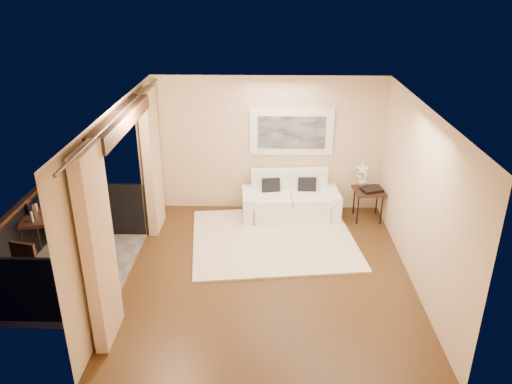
{
  "coord_description": "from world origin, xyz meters",
  "views": [
    {
      "loc": [
        -0.05,
        -6.85,
        4.43
      ],
      "look_at": [
        -0.22,
        0.86,
        1.05
      ],
      "focal_mm": 35.0,
      "sensor_mm": 36.0,
      "label": 1
    }
  ],
  "objects_px": {
    "bistro_table": "(44,220)",
    "balcony_chair_near": "(22,270)",
    "sofa": "(290,201)",
    "side_table": "(369,193)",
    "balcony_chair_far": "(73,218)",
    "orchid": "(363,175)",
    "ice_bucket": "(33,208)"
  },
  "relations": [
    {
      "from": "sofa",
      "to": "ice_bucket",
      "type": "xyz_separation_m",
      "value": [
        -4.3,
        -1.63,
        0.59
      ]
    },
    {
      "from": "sofa",
      "to": "side_table",
      "type": "height_order",
      "value": "sofa"
    },
    {
      "from": "sofa",
      "to": "side_table",
      "type": "relative_size",
      "value": 3.13
    },
    {
      "from": "balcony_chair_far",
      "to": "balcony_chair_near",
      "type": "height_order",
      "value": "balcony_chair_near"
    },
    {
      "from": "balcony_chair_far",
      "to": "balcony_chair_near",
      "type": "distance_m",
      "value": 1.7
    },
    {
      "from": "sofa",
      "to": "balcony_chair_near",
      "type": "distance_m",
      "value": 4.92
    },
    {
      "from": "bistro_table",
      "to": "balcony_chair_near",
      "type": "distance_m",
      "value": 1.23
    },
    {
      "from": "side_table",
      "to": "balcony_chair_near",
      "type": "distance_m",
      "value": 6.16
    },
    {
      "from": "bistro_table",
      "to": "balcony_chair_near",
      "type": "relative_size",
      "value": 0.91
    },
    {
      "from": "balcony_chair_far",
      "to": "balcony_chair_near",
      "type": "xyz_separation_m",
      "value": [
        -0.11,
        -1.69,
        0.01
      ]
    },
    {
      "from": "orchid",
      "to": "balcony_chair_near",
      "type": "bearing_deg",
      "value": -150.88
    },
    {
      "from": "bistro_table",
      "to": "balcony_chair_near",
      "type": "bearing_deg",
      "value": -82.26
    },
    {
      "from": "bistro_table",
      "to": "balcony_chair_near",
      "type": "height_order",
      "value": "balcony_chair_near"
    },
    {
      "from": "bistro_table",
      "to": "balcony_chair_far",
      "type": "relative_size",
      "value": 0.93
    },
    {
      "from": "bistro_table",
      "to": "balcony_chair_far",
      "type": "xyz_separation_m",
      "value": [
        0.27,
        0.49,
        -0.2
      ]
    },
    {
      "from": "balcony_chair_near",
      "to": "orchid",
      "type": "bearing_deg",
      "value": 43.23
    },
    {
      "from": "balcony_chair_near",
      "to": "ice_bucket",
      "type": "distance_m",
      "value": 1.38
    },
    {
      "from": "side_table",
      "to": "ice_bucket",
      "type": "distance_m",
      "value": 6.02
    },
    {
      "from": "sofa",
      "to": "side_table",
      "type": "bearing_deg",
      "value": -7.64
    },
    {
      "from": "sofa",
      "to": "orchid",
      "type": "distance_m",
      "value": 1.49
    },
    {
      "from": "orchid",
      "to": "side_table",
      "type": "bearing_deg",
      "value": -52.16
    },
    {
      "from": "sofa",
      "to": "side_table",
      "type": "xyz_separation_m",
      "value": [
        1.51,
        -0.09,
        0.24
      ]
    },
    {
      "from": "side_table",
      "to": "bistro_table",
      "type": "height_order",
      "value": "bistro_table"
    },
    {
      "from": "sofa",
      "to": "bistro_table",
      "type": "bearing_deg",
      "value": -161.75
    },
    {
      "from": "ice_bucket",
      "to": "balcony_chair_far",
      "type": "bearing_deg",
      "value": 41.97
    },
    {
      "from": "sofa",
      "to": "bistro_table",
      "type": "distance_m",
      "value": 4.49
    },
    {
      "from": "sofa",
      "to": "ice_bucket",
      "type": "height_order",
      "value": "ice_bucket"
    },
    {
      "from": "orchid",
      "to": "balcony_chair_far",
      "type": "bearing_deg",
      "value": -166.18
    },
    {
      "from": "sofa",
      "to": "orchid",
      "type": "bearing_deg",
      "value": -1.72
    },
    {
      "from": "orchid",
      "to": "bistro_table",
      "type": "bearing_deg",
      "value": -162.12
    },
    {
      "from": "sofa",
      "to": "ice_bucket",
      "type": "relative_size",
      "value": 9.63
    },
    {
      "from": "side_table",
      "to": "bistro_table",
      "type": "xyz_separation_m",
      "value": [
        -5.63,
        -1.63,
        0.17
      ]
    }
  ]
}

